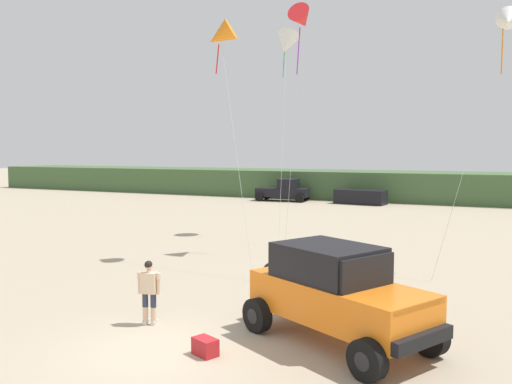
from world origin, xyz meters
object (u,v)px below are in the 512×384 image
at_px(jeep, 336,292).
at_px(kite_white_parafoil, 302,19).
at_px(kite_yellow_diamond, 508,21).
at_px(distant_sedan, 360,197).
at_px(kite_purple_stunt, 221,36).
at_px(cooler_box, 205,347).
at_px(distant_pickup, 284,190).
at_px(kite_orange_streamer, 286,44).
at_px(person_watching, 149,289).

bearing_deg(jeep, kite_white_parafoil, 114.09).
bearing_deg(kite_yellow_diamond, distant_sedan, 115.25).
xyz_separation_m(jeep, kite_white_parafoil, (-4.54, 10.15, 8.91)).
height_order(distant_sedan, kite_white_parafoil, kite_white_parafoil).
distance_m(distant_sedan, kite_purple_stunt, 25.84).
bearing_deg(distant_sedan, kite_yellow_diamond, -57.75).
xyz_separation_m(distant_sedan, kite_white_parafoil, (2.49, -21.73, 9.51)).
xyz_separation_m(jeep, cooler_box, (-2.38, -1.95, -1.01)).
distance_m(cooler_box, kite_purple_stunt, 13.81).
relative_size(distant_pickup, distant_sedan, 1.13).
distance_m(distant_pickup, kite_white_parafoil, 25.32).
relative_size(kite_purple_stunt, kite_orange_streamer, 0.91).
relative_size(person_watching, cooler_box, 2.98).
distance_m(cooler_box, distant_pickup, 35.69).
bearing_deg(kite_white_parafoil, kite_purple_stunt, -133.54).
bearing_deg(jeep, kite_yellow_diamond, 70.04).
distance_m(distant_sedan, kite_white_parafoil, 23.85).
xyz_separation_m(distant_pickup, kite_purple_stunt, (6.82, -24.34, 8.18)).
bearing_deg(kite_yellow_diamond, person_watching, -128.36).
height_order(person_watching, distant_sedan, person_watching).
xyz_separation_m(distant_pickup, distant_sedan, (6.86, 0.06, -0.34)).
relative_size(kite_white_parafoil, kite_orange_streamer, 1.00).
height_order(distant_sedan, kite_orange_streamer, kite_orange_streamer).
distance_m(jeep, distant_sedan, 32.65).
relative_size(cooler_box, distant_pickup, 0.12).
xyz_separation_m(distant_sedan, kite_purple_stunt, (-0.04, -24.40, 8.52)).
height_order(distant_pickup, kite_white_parafoil, kite_white_parafoil).
height_order(distant_pickup, kite_orange_streamer, kite_orange_streamer).
xyz_separation_m(kite_purple_stunt, kite_yellow_diamond, (10.55, 2.11, 0.00)).
xyz_separation_m(person_watching, kite_yellow_diamond, (8.20, 10.36, 8.19)).
distance_m(jeep, kite_purple_stunt, 12.99).
relative_size(distant_pickup, kite_orange_streamer, 0.44).
relative_size(jeep, kite_purple_stunt, 0.51).
xyz_separation_m(cooler_box, kite_purple_stunt, (-4.69, 9.44, 8.93)).
height_order(person_watching, kite_orange_streamer, kite_orange_streamer).
xyz_separation_m(jeep, person_watching, (-4.72, -0.77, -0.26)).
height_order(kite_orange_streamer, kite_yellow_diamond, kite_orange_streamer).
xyz_separation_m(distant_sedan, kite_orange_streamer, (0.08, -17.37, 9.48)).
height_order(kite_white_parafoil, kite_yellow_diamond, kite_white_parafoil).
relative_size(kite_white_parafoil, kite_yellow_diamond, 1.11).
bearing_deg(kite_orange_streamer, distant_pickup, 111.85).
xyz_separation_m(distant_sedan, kite_yellow_diamond, (10.51, -22.29, 8.52)).
bearing_deg(person_watching, kite_orange_streamer, 98.31).
bearing_deg(cooler_box, kite_white_parafoil, 123.24).
xyz_separation_m(kite_white_parafoil, kite_yellow_diamond, (8.02, -0.56, -0.98)).
bearing_deg(distant_pickup, kite_white_parafoil, -66.65).
height_order(jeep, kite_white_parafoil, kite_white_parafoil).
bearing_deg(distant_pickup, kite_purple_stunt, -74.34).
xyz_separation_m(jeep, kite_orange_streamer, (-6.95, 14.51, 8.88)).
height_order(distant_sedan, kite_yellow_diamond, kite_yellow_diamond).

